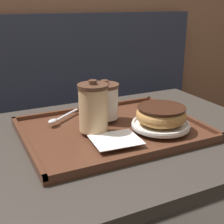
# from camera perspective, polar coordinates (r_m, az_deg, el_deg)

# --- Properties ---
(booth_bench) EXTENTS (1.41, 0.44, 1.00)m
(booth_bench) POSITION_cam_1_polar(r_m,az_deg,el_deg) (1.90, -2.60, -3.57)
(booth_bench) COLOR #33384C
(booth_bench) RESTS_ON ground_plane
(cafe_table) EXTENTS (0.89, 0.66, 0.70)m
(cafe_table) POSITION_cam_1_polar(r_m,az_deg,el_deg) (0.98, 1.50, -12.47)
(cafe_table) COLOR #38332D
(cafe_table) RESTS_ON ground_plane
(serving_tray) EXTENTS (0.51, 0.39, 0.02)m
(serving_tray) POSITION_cam_1_polar(r_m,az_deg,el_deg) (0.91, 0.00, -3.36)
(serving_tray) COLOR #512D1E
(serving_tray) RESTS_ON cafe_table
(napkin_paper) EXTENTS (0.13, 0.11, 0.00)m
(napkin_paper) POSITION_cam_1_polar(r_m,az_deg,el_deg) (0.81, 0.69, -5.06)
(napkin_paper) COLOR white
(napkin_paper) RESTS_ON serving_tray
(coffee_cup_front) EXTENTS (0.08, 0.08, 0.14)m
(coffee_cup_front) POSITION_cam_1_polar(r_m,az_deg,el_deg) (0.85, -3.44, 0.89)
(coffee_cup_front) COLOR #E0B784
(coffee_cup_front) RESTS_ON serving_tray
(coffee_cup_rear) EXTENTS (0.09, 0.09, 0.12)m
(coffee_cup_rear) POSITION_cam_1_polar(r_m,az_deg,el_deg) (0.95, -1.35, 2.09)
(coffee_cup_rear) COLOR white
(coffee_cup_rear) RESTS_ON serving_tray
(plate_with_chocolate_donut) EXTENTS (0.17, 0.17, 0.01)m
(plate_with_chocolate_donut) POSITION_cam_1_polar(r_m,az_deg,el_deg) (0.90, 8.88, -2.23)
(plate_with_chocolate_donut) COLOR white
(plate_with_chocolate_donut) RESTS_ON serving_tray
(donut_chocolate_glazed) EXTENTS (0.14, 0.14, 0.05)m
(donut_chocolate_glazed) POSITION_cam_1_polar(r_m,az_deg,el_deg) (0.89, 8.98, -0.42)
(donut_chocolate_glazed) COLOR tan
(donut_chocolate_glazed) RESTS_ON plate_with_chocolate_donut
(spoon) EXTENTS (0.13, 0.10, 0.01)m
(spoon) POSITION_cam_1_polar(r_m,az_deg,el_deg) (0.95, -9.98, -1.27)
(spoon) COLOR silver
(spoon) RESTS_ON serving_tray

